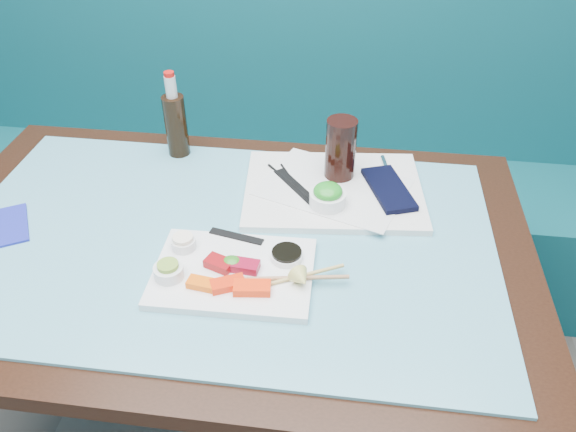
# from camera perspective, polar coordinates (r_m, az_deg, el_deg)

# --- Properties ---
(booth_bench) EXTENTS (3.00, 0.56, 1.17)m
(booth_bench) POSITION_cam_1_polar(r_m,az_deg,el_deg) (2.17, -1.06, 4.28)
(booth_bench) COLOR #0D4E56
(booth_bench) RESTS_ON ground
(dining_table) EXTENTS (1.40, 0.90, 0.75)m
(dining_table) POSITION_cam_1_polar(r_m,az_deg,el_deg) (1.34, -6.45, -5.14)
(dining_table) COLOR black
(dining_table) RESTS_ON ground
(glass_top) EXTENTS (1.22, 0.76, 0.01)m
(glass_top) POSITION_cam_1_polar(r_m,az_deg,el_deg) (1.28, -6.72, -2.28)
(glass_top) COLOR #5AA2B5
(glass_top) RESTS_ON dining_table
(sashimi_plate) EXTENTS (0.33, 0.24, 0.02)m
(sashimi_plate) POSITION_cam_1_polar(r_m,az_deg,el_deg) (1.18, -5.56, -5.77)
(sashimi_plate) COLOR white
(sashimi_plate) RESTS_ON glass_top
(salmon_left) EXTENTS (0.07, 0.04, 0.01)m
(salmon_left) POSITION_cam_1_polar(r_m,az_deg,el_deg) (1.14, -8.66, -6.82)
(salmon_left) COLOR #FF5F0A
(salmon_left) RESTS_ON sashimi_plate
(salmon_mid) EXTENTS (0.08, 0.06, 0.02)m
(salmon_mid) POSITION_cam_1_polar(r_m,az_deg,el_deg) (1.13, -6.14, -6.89)
(salmon_mid) COLOR red
(salmon_mid) RESTS_ON sashimi_plate
(salmon_right) EXTENTS (0.08, 0.04, 0.02)m
(salmon_right) POSITION_cam_1_polar(r_m,az_deg,el_deg) (1.12, -3.67, -7.30)
(salmon_right) COLOR #FF330A
(salmon_right) RESTS_ON sashimi_plate
(tuna_left) EXTENTS (0.07, 0.05, 0.02)m
(tuna_left) POSITION_cam_1_polar(r_m,az_deg,el_deg) (1.17, -7.00, -4.82)
(tuna_left) COLOR maroon
(tuna_left) RESTS_ON sashimi_plate
(tuna_right) EXTENTS (0.06, 0.04, 0.02)m
(tuna_right) POSITION_cam_1_polar(r_m,az_deg,el_deg) (1.16, -4.35, -5.10)
(tuna_right) COLOR maroon
(tuna_right) RESTS_ON sashimi_plate
(seaweed_garnish) EXTENTS (0.05, 0.05, 0.02)m
(seaweed_garnish) POSITION_cam_1_polar(r_m,az_deg,el_deg) (1.17, -5.76, -4.71)
(seaweed_garnish) COLOR #2C7A1C
(seaweed_garnish) RESTS_ON sashimi_plate
(ramekin_wasabi) EXTENTS (0.08, 0.08, 0.03)m
(ramekin_wasabi) POSITION_cam_1_polar(r_m,az_deg,el_deg) (1.17, -12.01, -5.54)
(ramekin_wasabi) COLOR white
(ramekin_wasabi) RESTS_ON sashimi_plate
(wasabi_fill) EXTENTS (0.04, 0.04, 0.01)m
(wasabi_fill) POSITION_cam_1_polar(r_m,az_deg,el_deg) (1.16, -12.12, -4.91)
(wasabi_fill) COLOR olive
(wasabi_fill) RESTS_ON ramekin_wasabi
(ramekin_ginger) EXTENTS (0.06, 0.06, 0.02)m
(ramekin_ginger) POSITION_cam_1_polar(r_m,az_deg,el_deg) (1.23, -10.56, -2.77)
(ramekin_ginger) COLOR silver
(ramekin_ginger) RESTS_ON sashimi_plate
(ginger_fill) EXTENTS (0.06, 0.06, 0.01)m
(ginger_fill) POSITION_cam_1_polar(r_m,az_deg,el_deg) (1.22, -10.64, -2.22)
(ginger_fill) COLOR white
(ginger_fill) RESTS_ON ramekin_ginger
(soy_dish) EXTENTS (0.07, 0.07, 0.01)m
(soy_dish) POSITION_cam_1_polar(r_m,az_deg,el_deg) (1.19, -0.13, -4.06)
(soy_dish) COLOR white
(soy_dish) RESTS_ON sashimi_plate
(soy_fill) EXTENTS (0.08, 0.08, 0.01)m
(soy_fill) POSITION_cam_1_polar(r_m,az_deg,el_deg) (1.18, -0.13, -3.70)
(soy_fill) COLOR black
(soy_fill) RESTS_ON soy_dish
(lemon_wedge) EXTENTS (0.06, 0.05, 0.04)m
(lemon_wedge) POSITION_cam_1_polar(r_m,az_deg,el_deg) (1.11, 1.37, -6.40)
(lemon_wedge) COLOR #D6CD65
(lemon_wedge) RESTS_ON sashimi_plate
(chopstick_sleeve) EXTENTS (0.13, 0.05, 0.00)m
(chopstick_sleeve) POSITION_cam_1_polar(r_m,az_deg,el_deg) (1.25, -5.27, -2.06)
(chopstick_sleeve) COLOR black
(chopstick_sleeve) RESTS_ON sashimi_plate
(wooden_chopstick_a) EXTENTS (0.26, 0.05, 0.01)m
(wooden_chopstick_a) POSITION_cam_1_polar(r_m,az_deg,el_deg) (1.14, -0.31, -6.34)
(wooden_chopstick_a) COLOR #A4714D
(wooden_chopstick_a) RESTS_ON sashimi_plate
(wooden_chopstick_b) EXTENTS (0.21, 0.12, 0.01)m
(wooden_chopstick_b) POSITION_cam_1_polar(r_m,az_deg,el_deg) (1.14, 0.19, -6.40)
(wooden_chopstick_b) COLOR tan
(wooden_chopstick_b) RESTS_ON sashimi_plate
(serving_tray) EXTENTS (0.47, 0.37, 0.02)m
(serving_tray) POSITION_cam_1_polar(r_m,az_deg,el_deg) (1.41, 4.63, 2.65)
(serving_tray) COLOR silver
(serving_tray) RESTS_ON glass_top
(paper_placemat) EXTENTS (0.40, 0.34, 0.00)m
(paper_placemat) POSITION_cam_1_polar(r_m,az_deg,el_deg) (1.40, 4.65, 2.96)
(paper_placemat) COLOR silver
(paper_placemat) RESTS_ON serving_tray
(seaweed_bowl) EXTENTS (0.10, 0.10, 0.03)m
(seaweed_bowl) POSITION_cam_1_polar(r_m,az_deg,el_deg) (1.33, 4.04, 1.73)
(seaweed_bowl) COLOR white
(seaweed_bowl) RESTS_ON serving_tray
(seaweed_salad) EXTENTS (0.08, 0.08, 0.03)m
(seaweed_salad) POSITION_cam_1_polar(r_m,az_deg,el_deg) (1.32, 4.08, 2.53)
(seaweed_salad) COLOR #208D21
(seaweed_salad) RESTS_ON seaweed_bowl
(cola_glass) EXTENTS (0.09, 0.09, 0.16)m
(cola_glass) POSITION_cam_1_polar(r_m,az_deg,el_deg) (1.40, 5.37, 6.79)
(cola_glass) COLOR black
(cola_glass) RESTS_ON serving_tray
(navy_pouch) EXTENTS (0.14, 0.20, 0.01)m
(navy_pouch) POSITION_cam_1_polar(r_m,az_deg,el_deg) (1.40, 10.18, 2.72)
(navy_pouch) COLOR black
(navy_pouch) RESTS_ON serving_tray
(fork) EXTENTS (0.03, 0.09, 0.01)m
(fork) POSITION_cam_1_polar(r_m,az_deg,el_deg) (1.49, 9.91, 5.00)
(fork) COLOR silver
(fork) RESTS_ON serving_tray
(black_chopstick_a) EXTENTS (0.16, 0.18, 0.01)m
(black_chopstick_a) POSITION_cam_1_polar(r_m,az_deg,el_deg) (1.40, 0.57, 3.11)
(black_chopstick_a) COLOR black
(black_chopstick_a) RESTS_ON serving_tray
(black_chopstick_b) EXTENTS (0.11, 0.19, 0.01)m
(black_chopstick_b) POSITION_cam_1_polar(r_m,az_deg,el_deg) (1.40, 0.89, 3.07)
(black_chopstick_b) COLOR black
(black_chopstick_b) RESTS_ON serving_tray
(tray_sleeve) EXTENTS (0.13, 0.15, 0.00)m
(tray_sleeve) POSITION_cam_1_polar(r_m,az_deg,el_deg) (1.40, 0.73, 3.07)
(tray_sleeve) COLOR black
(tray_sleeve) RESTS_ON serving_tray
(cola_bottle_body) EXTENTS (0.07, 0.07, 0.17)m
(cola_bottle_body) POSITION_cam_1_polar(r_m,az_deg,el_deg) (1.55, -11.30, 8.98)
(cola_bottle_body) COLOR black
(cola_bottle_body) RESTS_ON glass_top
(cola_bottle_neck) EXTENTS (0.04, 0.04, 0.06)m
(cola_bottle_neck) POSITION_cam_1_polar(r_m,az_deg,el_deg) (1.50, -11.83, 12.74)
(cola_bottle_neck) COLOR silver
(cola_bottle_neck) RESTS_ON cola_bottle_body
(cola_bottle_cap) EXTENTS (0.03, 0.03, 0.01)m
(cola_bottle_cap) POSITION_cam_1_polar(r_m,az_deg,el_deg) (1.49, -12.00, 13.92)
(cola_bottle_cap) COLOR red
(cola_bottle_cap) RESTS_ON cola_bottle_neck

